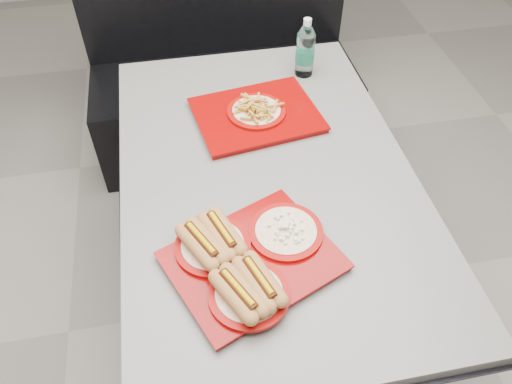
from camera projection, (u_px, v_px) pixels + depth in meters
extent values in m
plane|color=gray|center=(264.00, 299.00, 2.10)|extent=(6.00, 6.00, 0.00)
cylinder|color=black|center=(264.00, 295.00, 2.08)|extent=(0.52, 0.52, 0.05)
cylinder|color=black|center=(265.00, 244.00, 1.82)|extent=(0.11, 0.11, 0.66)
cube|color=black|center=(267.00, 181.00, 1.58)|extent=(0.92, 1.42, 0.01)
cube|color=slate|center=(267.00, 176.00, 1.57)|extent=(0.90, 1.40, 0.04)
cube|color=black|center=(226.00, 109.00, 2.62)|extent=(1.30, 0.55, 0.45)
cube|color=#800403|center=(253.00, 262.00, 1.31)|extent=(0.50, 0.45, 0.02)
cube|color=#800403|center=(253.00, 260.00, 1.30)|extent=(0.51, 0.46, 0.01)
cylinder|color=#8F0804|center=(249.00, 294.00, 1.22)|extent=(0.20, 0.20, 0.01)
cylinder|color=white|center=(249.00, 293.00, 1.21)|extent=(0.17, 0.17, 0.00)
cylinder|color=#8F0804|center=(213.00, 246.00, 1.32)|extent=(0.20, 0.20, 0.01)
cylinder|color=white|center=(213.00, 245.00, 1.31)|extent=(0.17, 0.17, 0.00)
cylinder|color=#8F0804|center=(286.00, 232.00, 1.35)|extent=(0.20, 0.20, 0.01)
cylinder|color=white|center=(286.00, 230.00, 1.35)|extent=(0.17, 0.17, 0.00)
cube|color=#800403|center=(256.00, 116.00, 1.73)|extent=(0.45, 0.37, 0.02)
cube|color=#800403|center=(256.00, 114.00, 1.72)|extent=(0.46, 0.38, 0.01)
cylinder|color=#8F0804|center=(256.00, 111.00, 1.71)|extent=(0.20, 0.20, 0.01)
cylinder|color=white|center=(256.00, 110.00, 1.71)|extent=(0.17, 0.17, 0.00)
cylinder|color=silver|center=(305.00, 55.00, 1.86)|extent=(0.07, 0.07, 0.16)
cylinder|color=#1A6A4B|center=(305.00, 57.00, 1.87)|extent=(0.07, 0.07, 0.05)
cone|color=silver|center=(307.00, 30.00, 1.79)|extent=(0.07, 0.07, 0.04)
cylinder|color=silver|center=(308.00, 22.00, 1.76)|extent=(0.03, 0.03, 0.02)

